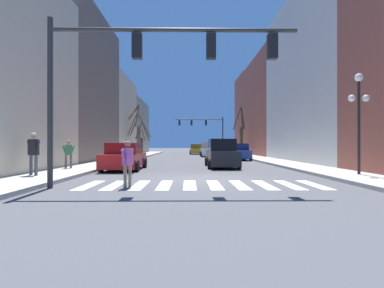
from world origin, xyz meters
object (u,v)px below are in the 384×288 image
object	(u,v)px
pedestrian_waiting_at_curb	(68,152)
street_tree_right_far	(142,139)
street_tree_left_near	(138,137)
car_parked_left_mid	(221,154)
traffic_signal_near	(147,60)
car_parked_right_far	(125,157)
car_parked_right_mid	(209,150)
pedestrian_on_left_sidewalk	(128,160)
street_lamp_right_corner	(359,103)
street_tree_right_mid	(241,134)
traffic_signal_far	(204,126)
car_driving_away_lane	(196,149)
car_parked_left_near	(238,152)
street_tree_left_far	(137,133)
pedestrian_on_right_sidewalk	(124,149)
pedestrian_near_right_corner	(34,150)

from	to	relation	value
pedestrian_waiting_at_curb	street_tree_right_far	xyz separation A→B (m)	(0.90, 20.50, 1.07)
street_tree_left_near	car_parked_left_mid	bearing A→B (deg)	-63.61
traffic_signal_near	street_tree_right_far	world-z (taller)	traffic_signal_near
car_parked_right_far	pedestrian_waiting_at_curb	bearing A→B (deg)	103.35
car_parked_right_mid	pedestrian_on_left_sidewalk	size ratio (longest dim) A/B	2.93
street_lamp_right_corner	pedestrian_on_left_sidewalk	distance (m)	10.32
car_parked_right_far	street_tree_right_mid	world-z (taller)	street_tree_right_mid
traffic_signal_far	street_tree_left_near	size ratio (longest dim) A/B	1.43
car_driving_away_lane	car_parked_left_near	xyz separation A→B (m)	(3.58, -17.31, 0.01)
street_tree_right_mid	street_tree_right_far	distance (m)	13.15
car_driving_away_lane	traffic_signal_far	bearing A→B (deg)	-24.80
traffic_signal_far	street_tree_right_far	size ratio (longest dim) A/B	1.88
car_parked_right_far	car_parked_left_near	distance (m)	13.88
car_parked_right_far	street_tree_left_near	bearing A→B (deg)	7.08
car_parked_left_near	street_tree_left_far	size ratio (longest dim) A/B	0.68
car_parked_left_near	pedestrian_on_right_sidewalk	distance (m)	10.62
street_tree_left_near	street_tree_right_mid	bearing A→B (deg)	18.10
traffic_signal_far	street_tree_left_near	world-z (taller)	traffic_signal_far
street_tree_left_far	street_lamp_right_corner	bearing A→B (deg)	-59.73
car_parked_left_mid	pedestrian_on_left_sidewalk	size ratio (longest dim) A/B	3.06
car_driving_away_lane	pedestrian_waiting_at_curb	size ratio (longest dim) A/B	2.89
street_lamp_right_corner	car_driving_away_lane	xyz separation A→B (m)	(-6.37, 32.60, -2.57)
street_lamp_right_corner	car_driving_away_lane	size ratio (longest dim) A/B	1.00
car_parked_left_near	pedestrian_on_left_sidewalk	bearing A→B (deg)	159.48
traffic_signal_near	car_driving_away_lane	bearing A→B (deg)	85.90
street_tree_left_near	traffic_signal_near	bearing A→B (deg)	-79.85
pedestrian_near_right_corner	pedestrian_on_right_sidewalk	size ratio (longest dim) A/B	1.11
car_parked_right_far	car_parked_right_mid	distance (m)	20.43
car_parked_right_mid	pedestrian_on_right_sidewalk	bearing A→B (deg)	144.06
car_driving_away_lane	pedestrian_on_right_sidewalk	distance (m)	21.05
traffic_signal_far	pedestrian_waiting_at_curb	world-z (taller)	traffic_signal_far
street_tree_right_mid	street_tree_left_far	world-z (taller)	street_tree_right_mid
car_parked_right_mid	street_tree_left_near	size ratio (longest dim) A/B	0.84
car_parked_left_mid	street_tree_right_mid	xyz separation A→B (m)	(4.92, 20.62, 2.05)
car_driving_away_lane	pedestrian_near_right_corner	bearing A→B (deg)	166.69
pedestrian_on_right_sidewalk	street_tree_right_mid	xyz separation A→B (m)	(12.61, 14.16, 1.77)
pedestrian_near_right_corner	street_lamp_right_corner	bearing A→B (deg)	26.44
traffic_signal_far	car_parked_left_near	distance (m)	20.88
car_parked_left_near	pedestrian_near_right_corner	world-z (taller)	pedestrian_near_right_corner
street_tree_left_near	street_tree_left_far	size ratio (longest dim) A/B	0.88
pedestrian_waiting_at_curb	traffic_signal_near	bearing A→B (deg)	-82.15
car_parked_left_mid	traffic_signal_far	bearing A→B (deg)	-0.91
car_driving_away_lane	street_tree_right_mid	distance (m)	8.54
street_tree_right_far	street_tree_left_far	world-z (taller)	street_tree_left_far
street_tree_right_far	street_lamp_right_corner	bearing A→B (deg)	-61.06
pedestrian_waiting_at_curb	street_tree_right_mid	xyz separation A→B (m)	(13.74, 23.24, 1.83)
street_tree_left_near	pedestrian_on_left_sidewalk	bearing A→B (deg)	-81.29
car_parked_right_mid	pedestrian_near_right_corner	world-z (taller)	pedestrian_near_right_corner
car_driving_away_lane	car_parked_left_near	bearing A→B (deg)	-168.33
pedestrian_on_left_sidewalk	car_parked_right_mid	bearing A→B (deg)	-164.42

